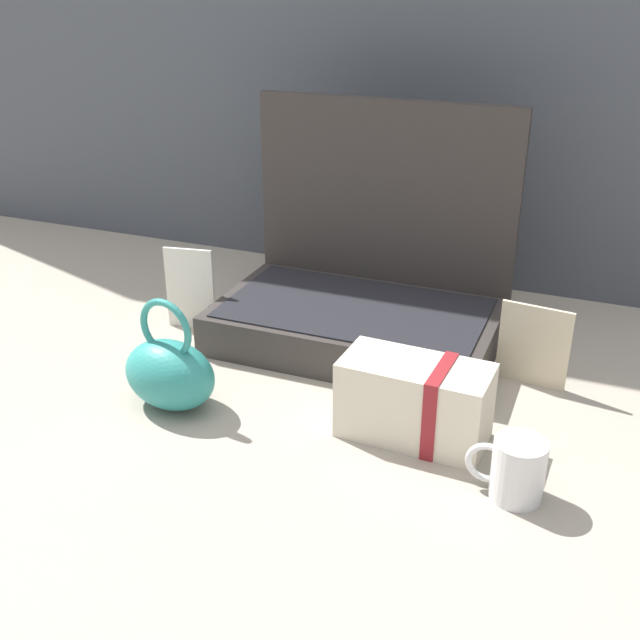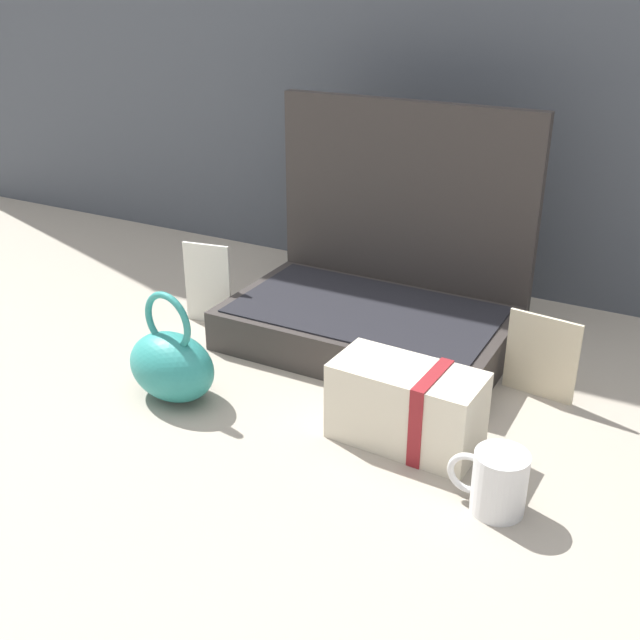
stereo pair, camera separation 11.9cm
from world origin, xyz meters
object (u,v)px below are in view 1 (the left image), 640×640
object	(u,v)px
teal_pouch_handbag	(170,372)
info_card_left	(190,289)
open_suitcase	(364,290)
cream_toiletry_bag	(417,401)
poster_card_right	(534,345)
coffee_mug	(516,469)

from	to	relation	value
teal_pouch_handbag	info_card_left	world-z (taller)	teal_pouch_handbag
open_suitcase	info_card_left	size ratio (longest dim) A/B	3.14
cream_toiletry_bag	info_card_left	world-z (taller)	info_card_left
teal_pouch_handbag	open_suitcase	bearing A→B (deg)	60.74
open_suitcase	cream_toiletry_bag	world-z (taller)	open_suitcase
poster_card_right	open_suitcase	bearing A→B (deg)	174.27
open_suitcase	coffee_mug	size ratio (longest dim) A/B	4.79
cream_toiletry_bag	info_card_left	size ratio (longest dim) A/B	1.38
open_suitcase	poster_card_right	distance (m)	0.33
info_card_left	poster_card_right	xyz separation A→B (m)	(0.64, 0.02, -0.01)
info_card_left	poster_card_right	bearing A→B (deg)	-7.71
open_suitcase	coffee_mug	distance (m)	0.52
info_card_left	cream_toiletry_bag	bearing A→B (deg)	-31.92
info_card_left	poster_card_right	world-z (taller)	info_card_left
teal_pouch_handbag	poster_card_right	distance (m)	0.59
open_suitcase	poster_card_right	bearing A→B (deg)	-12.22
open_suitcase	teal_pouch_handbag	world-z (taller)	open_suitcase
teal_pouch_handbag	coffee_mug	world-z (taller)	teal_pouch_handbag
open_suitcase	teal_pouch_handbag	xyz separation A→B (m)	(-0.20, -0.36, -0.03)
coffee_mug	info_card_left	xyz separation A→B (m)	(-0.66, 0.29, 0.04)
open_suitcase	cream_toiletry_bag	distance (m)	0.35
teal_pouch_handbag	info_card_left	xyz separation A→B (m)	(-0.12, 0.26, 0.02)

